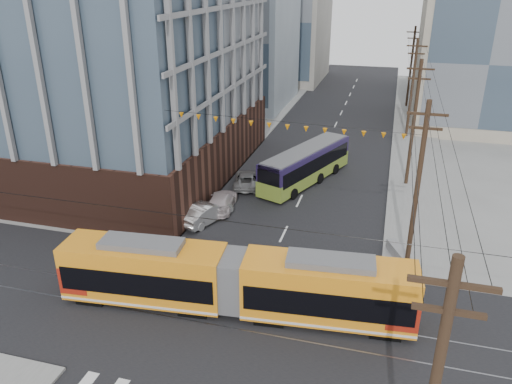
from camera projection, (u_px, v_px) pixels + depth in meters
ground at (219, 369)px, 23.66m from camera, size 160.00×160.00×0.00m
office_building at (65, 11)px, 43.69m from camera, size 30.00×25.00×28.60m
bg_bldg_nw_near at (226, 39)px, 70.21m from camera, size 18.00×16.00×18.00m
bg_bldg_ne_near at (480, 60)px, 58.98m from camera, size 14.00×14.00×16.00m
bg_bldg_nw_far at (279, 21)px, 86.75m from camera, size 16.00×18.00×20.00m
bg_bldg_ne_far at (476, 48)px, 76.57m from camera, size 16.00×16.00×14.00m
utility_pole_far at (411, 68)px, 68.89m from camera, size 0.30×0.30×11.00m
streetcar at (234, 281)px, 27.13m from camera, size 19.51×4.44×3.73m
city_bus at (306, 165)px, 44.52m from camera, size 6.53×11.73×3.29m
parked_car_silver at (206, 212)px, 37.57m from camera, size 3.14×4.91×1.53m
parked_car_white at (221, 201)px, 39.62m from camera, size 2.50×4.97×1.38m
parked_car_grey at (247, 179)px, 43.96m from camera, size 3.16×5.09×1.31m
jersey_barrier at (403, 260)px, 31.99m from camera, size 2.53×4.17×0.83m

